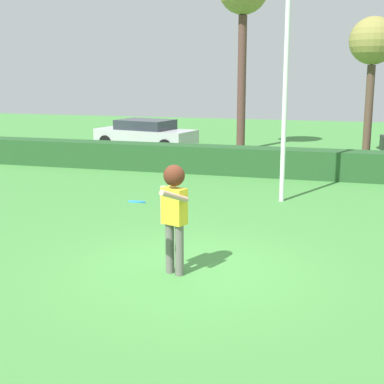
% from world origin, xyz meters
% --- Properties ---
extents(ground_plane, '(60.00, 60.00, 0.00)m').
position_xyz_m(ground_plane, '(0.00, 0.00, 0.00)').
color(ground_plane, '#45893E').
extents(person, '(0.53, 0.82, 1.79)m').
position_xyz_m(person, '(-0.17, -0.27, 1.14)').
color(person, '#66625D').
rests_on(person, ground).
extents(frisbee, '(0.26, 0.26, 0.07)m').
position_xyz_m(frisbee, '(-0.52, -0.96, 1.33)').
color(frisbee, '#268CE5').
extents(lamppost, '(0.24, 0.24, 6.07)m').
position_xyz_m(lamppost, '(0.82, 5.46, 3.35)').
color(lamppost, silver).
rests_on(lamppost, ground).
extents(hedge_row, '(20.28, 0.90, 0.88)m').
position_xyz_m(hedge_row, '(0.00, 8.87, 0.44)').
color(hedge_row, '#245026').
rests_on(hedge_row, ground).
extents(parked_car_silver, '(4.47, 2.56, 1.25)m').
position_xyz_m(parked_car_silver, '(-5.95, 13.55, 0.69)').
color(parked_car_silver, '#B7B7BC').
rests_on(parked_car_silver, ground).
extents(bare_elm_tree, '(1.74, 1.74, 5.20)m').
position_xyz_m(bare_elm_tree, '(2.96, 13.80, 4.19)').
color(bare_elm_tree, brown).
rests_on(bare_elm_tree, ground).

